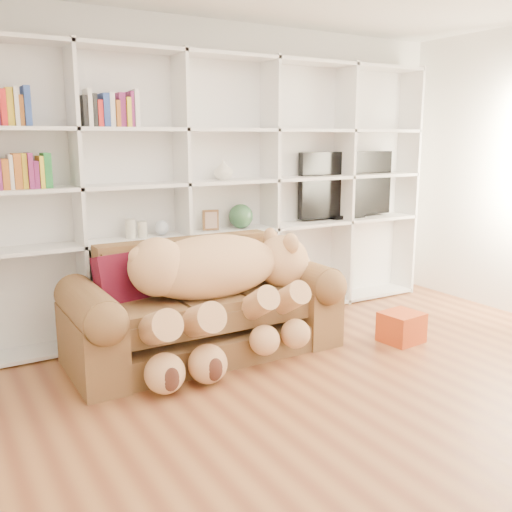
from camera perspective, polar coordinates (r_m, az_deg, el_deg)
floor at (r=3.67m, az=15.10°, el=-15.99°), size 5.00×5.00×0.00m
wall_back at (r=5.30m, az=-3.87°, el=8.13°), size 5.00×0.02×2.70m
bookshelf at (r=5.08m, az=-5.59°, el=7.43°), size 4.43×0.35×2.40m
sofa at (r=4.54m, az=-5.32°, el=-5.63°), size 2.09×0.90×0.88m
teddy_bear at (r=4.33m, az=-3.84°, el=-2.47°), size 1.67×0.89×0.97m
throw_pillow at (r=4.38m, az=-13.28°, el=-2.32°), size 0.43×0.29×0.41m
gift_box at (r=4.97m, az=14.33°, el=-6.90°), size 0.34×0.32×0.25m
tv at (r=5.97m, az=9.02°, el=6.98°), size 1.15×0.18×0.68m
picture_frame at (r=5.09m, az=-4.56°, el=3.60°), size 0.15×0.06×0.18m
green_vase at (r=5.23m, az=-1.53°, el=3.99°), size 0.22×0.22×0.22m
figurine_tall at (r=4.82m, az=-12.45°, el=2.68°), size 0.11×0.11×0.16m
figurine_short at (r=4.86m, az=-11.29°, el=2.64°), size 0.11×0.11×0.14m
snow_globe at (r=4.91m, az=-9.42°, el=2.80°), size 0.12×0.12×0.12m
shelf_vase at (r=5.11m, az=-3.28°, el=8.59°), size 0.18×0.18×0.18m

